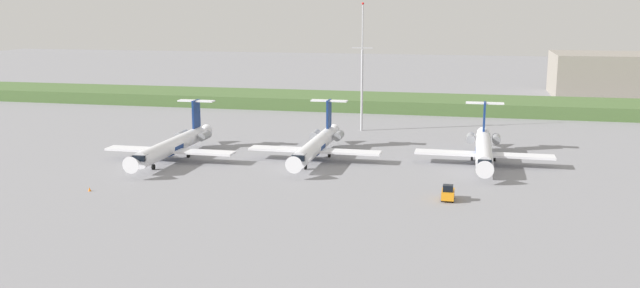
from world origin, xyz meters
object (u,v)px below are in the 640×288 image
at_px(safety_cone_front_marker, 90,189).
at_px(antenna_mast, 362,79).
at_px(regional_jet_second, 317,145).
at_px(regional_jet_third, 484,148).
at_px(regional_jet_nearest, 174,145).
at_px(baggage_tug, 448,193).

bearing_deg(safety_cone_front_marker, antenna_mast, 62.18).
relative_size(regional_jet_second, antenna_mast, 1.15).
xyz_separation_m(antenna_mast, safety_cone_front_marker, (-30.27, -57.37, -10.82)).
bearing_deg(regional_jet_third, regional_jet_nearest, -170.69).
relative_size(regional_jet_second, regional_jet_third, 1.00).
bearing_deg(safety_cone_front_marker, regional_jet_third, 29.16).
xyz_separation_m(regional_jet_second, baggage_tug, (23.36, -21.59, -1.53)).
relative_size(regional_jet_nearest, baggage_tug, 9.69).
distance_m(regional_jet_nearest, baggage_tug, 50.15).
height_order(regional_jet_third, baggage_tug, regional_jet_third).
height_order(regional_jet_third, antenna_mast, antenna_mast).
bearing_deg(antenna_mast, regional_jet_third, -46.41).
distance_m(regional_jet_second, antenna_mast, 30.87).
height_order(regional_jet_second, regional_jet_third, same).
relative_size(regional_jet_nearest, regional_jet_second, 1.00).
distance_m(regional_jet_second, safety_cone_front_marker, 38.96).
relative_size(regional_jet_second, safety_cone_front_marker, 56.36).
bearing_deg(baggage_tug, regional_jet_nearest, 161.33).
relative_size(regional_jet_third, safety_cone_front_marker, 56.36).
distance_m(regional_jet_third, antenna_mast, 37.49).
xyz_separation_m(regional_jet_third, antenna_mast, (-25.17, 26.44, 8.56)).
xyz_separation_m(regional_jet_third, safety_cone_front_marker, (-55.43, -30.93, -2.26)).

